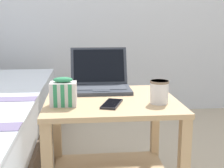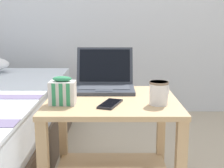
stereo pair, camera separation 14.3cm
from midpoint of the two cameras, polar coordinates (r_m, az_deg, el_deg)
The scene contains 5 objects.
bedside_table at distance 1.55m, azimuth 2.69°, elevation -9.62°, with size 0.62×0.58×0.54m.
laptop at distance 1.68m, azimuth 1.08°, elevation 0.48°, with size 0.32×0.29×0.22m.
mug_front_left at distance 1.40m, azimuth 11.54°, elevation -1.44°, with size 0.10×0.11×0.10m.
snack_bag at distance 1.39m, azimuth -6.14°, elevation -1.43°, with size 0.12×0.08×0.13m.
cell_phone at distance 1.38m, azimuth 2.64°, elevation -3.66°, with size 0.12×0.17×0.01m.
Camera 2 is at (0.00, -1.45, 0.91)m, focal length 50.00 mm.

